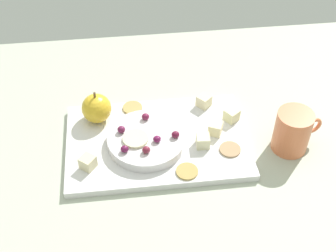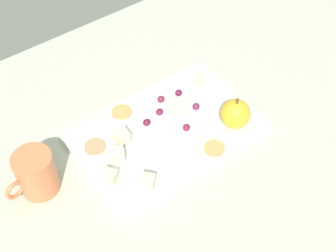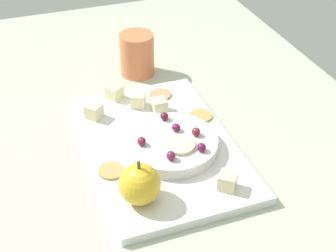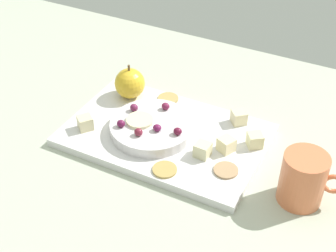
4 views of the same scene
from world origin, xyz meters
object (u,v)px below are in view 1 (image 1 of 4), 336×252
(grape_3, at_px, (175,135))
(apple_slice_0, at_px, (138,139))
(cheese_cube_0, at_px, (204,101))
(cracker_1, at_px, (187,171))
(cheese_cube_2, at_px, (203,141))
(cracker_0, at_px, (230,149))
(grape_1, at_px, (146,150))
(grape_2, at_px, (145,117))
(grape_4, at_px, (157,139))
(apple_whole, at_px, (97,108))
(platter, at_px, (157,142))
(grape_5, at_px, (125,149))
(cracker_2, at_px, (132,108))
(cheese_cube_1, at_px, (215,128))
(cup, at_px, (293,131))
(cheese_cube_3, at_px, (88,162))
(cheese_cube_4, at_px, (231,115))
(serving_dish, at_px, (146,138))
(grape_0, at_px, (121,129))

(grape_3, xyz_separation_m, apple_slice_0, (-0.08, 0.00, -0.00))
(cheese_cube_0, height_order, cracker_1, cheese_cube_0)
(cheese_cube_0, bearing_deg, cheese_cube_2, -100.84)
(cracker_0, height_order, grape_1, grape_1)
(cheese_cube_2, height_order, grape_3, grape_3)
(cheese_cube_2, distance_m, grape_2, 0.13)
(grape_3, distance_m, grape_4, 0.04)
(apple_whole, xyz_separation_m, grape_2, (0.10, -0.03, -0.00))
(apple_whole, relative_size, grape_3, 3.94)
(platter, xyz_separation_m, grape_5, (-0.07, -0.05, 0.04))
(cracker_2, distance_m, apple_slice_0, 0.12)
(grape_3, bearing_deg, cracker_1, -80.26)
(cheese_cube_1, bearing_deg, apple_slice_0, -172.66)
(platter, xyz_separation_m, apple_slice_0, (-0.04, -0.02, 0.03))
(cup, bearing_deg, cheese_cube_3, -177.12)
(cracker_0, bearing_deg, cheese_cube_3, -177.69)
(cracker_1, xyz_separation_m, grape_5, (-0.12, 0.05, 0.03))
(cheese_cube_4, relative_size, cracker_1, 0.61)
(grape_5, distance_m, apple_slice_0, 0.04)
(cheese_cube_4, xyz_separation_m, cup, (0.11, -0.08, 0.02))
(platter, bearing_deg, cheese_cube_0, 38.94)
(apple_whole, height_order, grape_4, apple_whole)
(cheese_cube_2, bearing_deg, grape_3, 169.56)
(grape_3, bearing_deg, grape_4, -168.32)
(apple_whole, bearing_deg, grape_3, -30.77)
(grape_4, bearing_deg, apple_whole, 139.52)
(cracker_2, bearing_deg, apple_slice_0, -87.76)
(cheese_cube_0, relative_size, grape_3, 1.65)
(grape_5, bearing_deg, cheese_cube_0, 37.29)
(platter, height_order, grape_1, grape_1)
(grape_1, xyz_separation_m, grape_2, (0.01, 0.10, -0.00))
(serving_dish, distance_m, grape_4, 0.03)
(grape_4, relative_size, apple_slice_0, 0.31)
(cheese_cube_2, height_order, cracker_1, cheese_cube_2)
(cheese_cube_1, xyz_separation_m, grape_2, (-0.15, 0.04, 0.02))
(cheese_cube_1, distance_m, grape_2, 0.15)
(serving_dish, bearing_deg, apple_slice_0, -146.99)
(platter, bearing_deg, apple_slice_0, -156.98)
(cheese_cube_0, relative_size, grape_5, 1.65)
(cheese_cube_0, xyz_separation_m, cheese_cube_4, (0.05, -0.05, 0.00))
(cheese_cube_2, height_order, grape_4, grape_4)
(grape_0, distance_m, grape_2, 0.06)
(cheese_cube_3, relative_size, grape_5, 1.65)
(cheese_cube_4, relative_size, cup, 0.25)
(cracker_1, bearing_deg, grape_2, 116.91)
(cheese_cube_2, relative_size, cheese_cube_3, 1.00)
(cracker_0, bearing_deg, cracker_2, 141.94)
(cheese_cube_2, height_order, cracker_2, cheese_cube_2)
(cheese_cube_0, relative_size, grape_0, 1.65)
(grape_2, distance_m, grape_3, 0.08)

